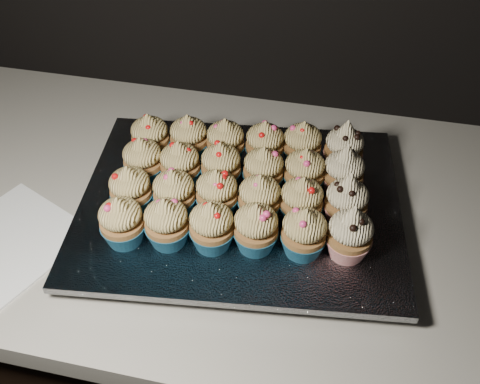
% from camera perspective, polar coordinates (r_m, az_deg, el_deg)
% --- Properties ---
extents(cabinet, '(2.40, 0.60, 0.86)m').
position_cam_1_polar(cabinet, '(1.28, -9.30, -14.72)').
color(cabinet, black).
rests_on(cabinet, ground).
extents(worktop, '(2.44, 0.64, 0.04)m').
position_cam_1_polar(worktop, '(0.93, -12.40, -0.13)').
color(worktop, beige).
rests_on(worktop, cabinet).
extents(napkin, '(0.24, 0.24, 0.00)m').
position_cam_1_polar(napkin, '(0.88, -23.31, -4.87)').
color(napkin, white).
rests_on(napkin, worktop).
extents(baking_tray, '(0.49, 0.40, 0.02)m').
position_cam_1_polar(baking_tray, '(0.84, -0.00, -1.91)').
color(baking_tray, black).
rests_on(baking_tray, worktop).
extents(foil_lining, '(0.53, 0.44, 0.01)m').
position_cam_1_polar(foil_lining, '(0.83, -0.00, -1.09)').
color(foil_lining, silver).
rests_on(foil_lining, baking_tray).
extents(cupcake_0, '(0.06, 0.06, 0.08)m').
position_cam_1_polar(cupcake_0, '(0.76, -12.51, -3.08)').
color(cupcake_0, '#1B5E83').
rests_on(cupcake_0, foil_lining).
extents(cupcake_1, '(0.06, 0.06, 0.08)m').
position_cam_1_polar(cupcake_1, '(0.75, -7.83, -3.27)').
color(cupcake_1, '#1B5E83').
rests_on(cupcake_1, foil_lining).
extents(cupcake_2, '(0.06, 0.06, 0.08)m').
position_cam_1_polar(cupcake_2, '(0.74, -3.05, -3.65)').
color(cupcake_2, '#1B5E83').
rests_on(cupcake_2, foil_lining).
extents(cupcake_3, '(0.06, 0.06, 0.08)m').
position_cam_1_polar(cupcake_3, '(0.73, 1.71, -3.85)').
color(cupcake_3, '#1B5E83').
rests_on(cupcake_3, foil_lining).
extents(cupcake_4, '(0.06, 0.06, 0.08)m').
position_cam_1_polar(cupcake_4, '(0.73, 6.83, -4.33)').
color(cupcake_4, '#1B5E83').
rests_on(cupcake_4, foil_lining).
extents(cupcake_5, '(0.06, 0.06, 0.10)m').
position_cam_1_polar(cupcake_5, '(0.74, 11.65, -4.40)').
color(cupcake_5, red).
rests_on(cupcake_5, foil_lining).
extents(cupcake_6, '(0.06, 0.06, 0.08)m').
position_cam_1_polar(cupcake_6, '(0.80, -11.58, 0.21)').
color(cupcake_6, '#1B5E83').
rests_on(cupcake_6, foil_lining).
extents(cupcake_7, '(0.06, 0.06, 0.08)m').
position_cam_1_polar(cupcake_7, '(0.79, -7.04, -0.13)').
color(cupcake_7, '#1B5E83').
rests_on(cupcake_7, foil_lining).
extents(cupcake_8, '(0.06, 0.06, 0.08)m').
position_cam_1_polar(cupcake_8, '(0.78, -2.48, -0.15)').
color(cupcake_8, '#1B5E83').
rests_on(cupcake_8, foil_lining).
extents(cupcake_9, '(0.06, 0.06, 0.08)m').
position_cam_1_polar(cupcake_9, '(0.77, 2.09, -0.70)').
color(cupcake_9, '#1B5E83').
rests_on(cupcake_9, foil_lining).
extents(cupcake_10, '(0.06, 0.06, 0.08)m').
position_cam_1_polar(cupcake_10, '(0.77, 6.58, -0.97)').
color(cupcake_10, '#1B5E83').
rests_on(cupcake_10, foil_lining).
extents(cupcake_11, '(0.06, 0.06, 0.10)m').
position_cam_1_polar(cupcake_11, '(0.78, 11.29, -0.97)').
color(cupcake_11, red).
rests_on(cupcake_11, foil_lining).
extents(cupcake_12, '(0.06, 0.06, 0.08)m').
position_cam_1_polar(cupcake_12, '(0.85, -10.30, 3.30)').
color(cupcake_12, '#1B5E83').
rests_on(cupcake_12, foil_lining).
extents(cupcake_13, '(0.06, 0.06, 0.08)m').
position_cam_1_polar(cupcake_13, '(0.83, -6.41, 2.91)').
color(cupcake_13, '#1B5E83').
rests_on(cupcake_13, foil_lining).
extents(cupcake_14, '(0.06, 0.06, 0.08)m').
position_cam_1_polar(cupcake_14, '(0.83, -2.05, 2.79)').
color(cupcake_14, '#1B5E83').
rests_on(cupcake_14, foil_lining).
extents(cupcake_15, '(0.06, 0.06, 0.08)m').
position_cam_1_polar(cupcake_15, '(0.82, 2.51, 2.33)').
color(cupcake_15, '#1B5E83').
rests_on(cupcake_15, foil_lining).
extents(cupcake_16, '(0.06, 0.06, 0.08)m').
position_cam_1_polar(cupcake_16, '(0.82, 6.87, 2.13)').
color(cupcake_16, '#1B5E83').
rests_on(cupcake_16, foil_lining).
extents(cupcake_17, '(0.06, 0.06, 0.10)m').
position_cam_1_polar(cupcake_17, '(0.83, 11.00, 2.12)').
color(cupcake_17, red).
rests_on(cupcake_17, foil_lining).
extents(cupcake_18, '(0.06, 0.06, 0.08)m').
position_cam_1_polar(cupcake_18, '(0.89, -9.55, 5.79)').
color(cupcake_18, '#1B5E83').
rests_on(cupcake_18, foil_lining).
extents(cupcake_19, '(0.06, 0.06, 0.08)m').
position_cam_1_polar(cupcake_19, '(0.88, -5.48, 5.77)').
color(cupcake_19, '#1B5E83').
rests_on(cupcake_19, foil_lining).
extents(cupcake_20, '(0.06, 0.06, 0.08)m').
position_cam_1_polar(cupcake_20, '(0.87, -1.57, 5.38)').
color(cupcake_20, '#1B5E83').
rests_on(cupcake_20, foil_lining).
extents(cupcake_21, '(0.06, 0.06, 0.08)m').
position_cam_1_polar(cupcake_21, '(0.87, 2.65, 5.10)').
color(cupcake_21, '#1B5E83').
rests_on(cupcake_21, foil_lining).
extents(cupcake_22, '(0.06, 0.06, 0.08)m').
position_cam_1_polar(cupcake_22, '(0.87, 6.66, 5.05)').
color(cupcake_22, '#1B5E83').
rests_on(cupcake_22, foil_lining).
extents(cupcake_23, '(0.06, 0.06, 0.10)m').
position_cam_1_polar(cupcake_23, '(0.87, 11.02, 4.65)').
color(cupcake_23, red).
rests_on(cupcake_23, foil_lining).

